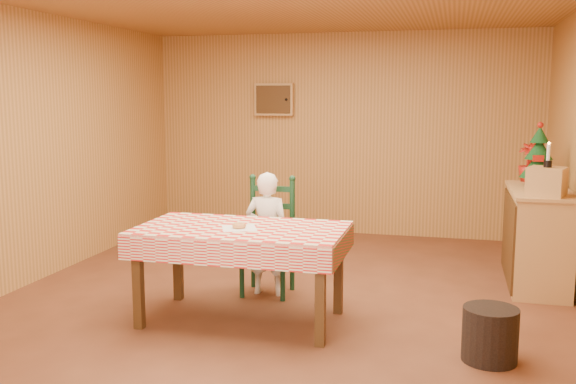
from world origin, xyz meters
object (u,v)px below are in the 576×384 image
object	(u,v)px
dining_table	(241,237)
crate	(547,181)
shelf_unit	(536,237)
ladder_chair	(269,239)
christmas_tree	(539,157)
seated_child	(267,234)
storage_bin	(490,334)

from	to	relation	value
dining_table	crate	xyz separation A→B (m)	(2.41, 1.24, 0.37)
crate	shelf_unit	bearing A→B (deg)	91.23
crate	dining_table	bearing A→B (deg)	-152.81
dining_table	ladder_chair	xyz separation A→B (m)	(-0.00, 0.79, -0.18)
shelf_unit	christmas_tree	bearing A→B (deg)	88.02
dining_table	seated_child	xyz separation A→B (m)	(0.00, 0.73, -0.13)
crate	christmas_tree	size ratio (longest dim) A/B	0.48
dining_table	storage_bin	size ratio (longest dim) A/B	4.41
storage_bin	christmas_tree	bearing A→B (deg)	76.99
ladder_chair	seated_child	bearing A→B (deg)	-90.00
ladder_chair	seated_child	xyz separation A→B (m)	(0.00, -0.06, 0.06)
dining_table	seated_child	bearing A→B (deg)	90.00
seated_child	shelf_unit	bearing A→B (deg)	-159.29
shelf_unit	storage_bin	bearing A→B (deg)	-104.35
seated_child	christmas_tree	size ratio (longest dim) A/B	1.81
christmas_tree	shelf_unit	bearing A→B (deg)	-91.98
seated_child	shelf_unit	size ratio (longest dim) A/B	0.91
dining_table	seated_child	size ratio (longest dim) A/B	1.47
dining_table	shelf_unit	size ratio (longest dim) A/B	1.34
crate	christmas_tree	xyz separation A→B (m)	(-0.00, 0.65, 0.16)
crate	ladder_chair	bearing A→B (deg)	-169.41
dining_table	seated_child	distance (m)	0.74
dining_table	shelf_unit	xyz separation A→B (m)	(2.40, 1.64, -0.22)
crate	seated_child	bearing A→B (deg)	-168.11
ladder_chair	dining_table	bearing A→B (deg)	-90.00
ladder_chair	christmas_tree	size ratio (longest dim) A/B	1.74
dining_table	ladder_chair	size ratio (longest dim) A/B	1.53
dining_table	christmas_tree	xyz separation A→B (m)	(2.41, 1.89, 0.52)
ladder_chair	shelf_unit	world-z (taller)	ladder_chair
dining_table	christmas_tree	bearing A→B (deg)	38.08
christmas_tree	storage_bin	xyz separation A→B (m)	(-0.51, -2.22, -1.02)
shelf_unit	christmas_tree	size ratio (longest dim) A/B	2.00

